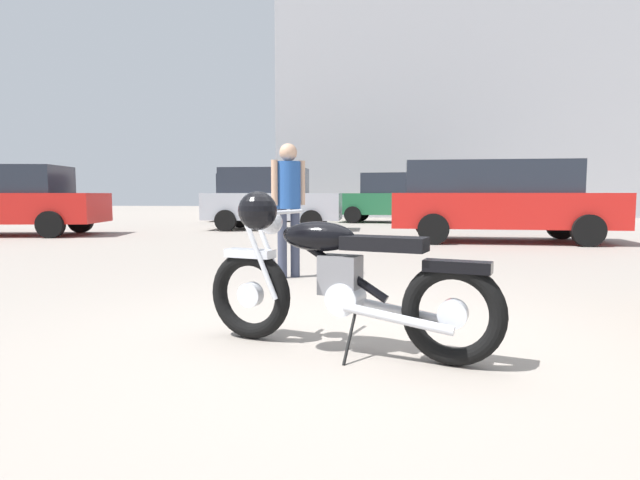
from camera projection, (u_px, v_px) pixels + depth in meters
The scene contains 10 objects.
ground_plane at pixel (354, 340), 3.76m from camera, with size 80.00×80.00×0.00m, color gray.
vintage_motorcycle at pixel (334, 278), 3.47m from camera, with size 2.00×0.85×1.07m.
bystander at pixel (288, 196), 6.50m from camera, with size 0.39×0.30×1.66m.
white_estate_far at pixel (0, 198), 13.12m from camera, with size 4.90×2.46×1.74m.
silver_sedan_mid at pixel (496, 198), 11.41m from camera, with size 4.79×2.17×1.74m.
blue_hatchback_right at pixel (271, 198), 15.25m from camera, with size 3.92×1.86×1.78m.
pale_sedan_back at pixel (519, 198), 16.59m from camera, with size 4.05×2.14×1.78m.
red_hatchback_near at pixel (392, 197), 19.02m from camera, with size 4.12×2.30×1.78m.
dark_sedan_left at pixel (255, 197), 20.06m from camera, with size 4.07×2.19×1.78m.
industrial_building at pixel (438, 106), 28.78m from camera, with size 16.72×13.55×25.38m.
Camera 1 is at (0.09, -3.69, 1.05)m, focal length 29.53 mm.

